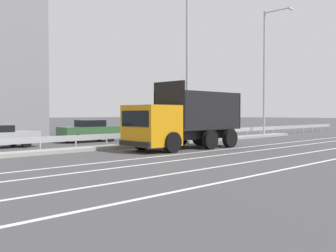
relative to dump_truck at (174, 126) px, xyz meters
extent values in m
plane|color=#424244|center=(1.54, 0.09, -1.27)|extent=(320.00, 320.00, 0.00)
cube|color=silver|center=(0.89, -1.82, -1.27)|extent=(56.46, 0.16, 0.01)
cube|color=silver|center=(0.89, -3.46, -1.27)|extent=(56.46, 0.16, 0.01)
cube|color=silver|center=(0.89, -5.86, -1.27)|extent=(56.46, 0.16, 0.01)
cube|color=silver|center=(0.89, -7.92, -1.27)|extent=(56.46, 0.16, 0.01)
cube|color=gray|center=(1.54, 2.94, -1.18)|extent=(31.06, 1.10, 0.18)
cube|color=#9EA0A5|center=(1.54, 3.94, -0.65)|extent=(56.46, 0.04, 0.32)
cylinder|color=#ADADB2|center=(-5.71, 3.94, -0.96)|extent=(0.09, 0.09, 0.62)
cylinder|color=#ADADB2|center=(-3.64, 3.94, -0.96)|extent=(0.09, 0.09, 0.62)
cylinder|color=#ADADB2|center=(-1.57, 3.94, -0.96)|extent=(0.09, 0.09, 0.62)
cylinder|color=#ADADB2|center=(0.50, 3.94, -0.96)|extent=(0.09, 0.09, 0.62)
cylinder|color=#ADADB2|center=(2.57, 3.94, -0.96)|extent=(0.09, 0.09, 0.62)
cylinder|color=#ADADB2|center=(4.64, 3.94, -0.96)|extent=(0.09, 0.09, 0.62)
cylinder|color=#ADADB2|center=(6.71, 3.94, -0.96)|extent=(0.09, 0.09, 0.62)
cylinder|color=#ADADB2|center=(8.78, 3.94, -0.96)|extent=(0.09, 0.09, 0.62)
cylinder|color=#ADADB2|center=(10.85, 3.94, -0.96)|extent=(0.09, 0.09, 0.62)
cylinder|color=#ADADB2|center=(12.92, 3.94, -0.96)|extent=(0.09, 0.09, 0.62)
cylinder|color=#ADADB2|center=(14.98, 3.94, -0.96)|extent=(0.09, 0.09, 0.62)
cylinder|color=#ADADB2|center=(17.05, 3.94, -0.96)|extent=(0.09, 0.09, 0.62)
cylinder|color=#ADADB2|center=(19.12, 3.94, -0.96)|extent=(0.09, 0.09, 0.62)
cylinder|color=#ADADB2|center=(21.19, 3.94, -0.96)|extent=(0.09, 0.09, 0.62)
cylinder|color=#ADADB2|center=(23.26, 3.94, -0.96)|extent=(0.09, 0.09, 0.62)
cylinder|color=#ADADB2|center=(25.33, 3.94, -0.96)|extent=(0.09, 0.09, 0.62)
cylinder|color=#ADADB2|center=(27.40, 3.94, -0.96)|extent=(0.09, 0.09, 0.62)
cylinder|color=#ADADB2|center=(29.47, 3.94, -0.96)|extent=(0.09, 0.09, 0.62)
cube|color=orange|center=(-1.62, 0.04, 0.07)|extent=(2.22, 2.46, 2.06)
cube|color=black|center=(-2.71, 0.07, 0.43)|extent=(0.09, 2.07, 0.78)
cube|color=black|center=(-2.74, 0.08, -0.80)|extent=(0.16, 2.36, 0.24)
cube|color=black|center=(1.97, -0.05, -0.49)|extent=(5.05, 1.46, 0.53)
cube|color=black|center=(1.97, -0.05, -0.16)|extent=(4.88, 2.44, 0.12)
cube|color=black|center=(1.93, -1.16, 0.89)|extent=(4.82, 0.23, 1.98)
cube|color=black|center=(2.00, 1.05, 0.89)|extent=(4.82, 0.23, 1.98)
cube|color=black|center=(-0.39, 0.01, 1.14)|extent=(0.16, 2.31, 2.48)
cube|color=black|center=(4.32, -0.12, 0.89)|extent=(0.16, 2.31, 1.98)
cylinder|color=black|center=(-1.33, -1.14, -0.75)|extent=(1.05, 0.35, 1.04)
cylinder|color=black|center=(-1.26, 1.21, -0.75)|extent=(1.05, 0.35, 1.04)
cylinder|color=black|center=(1.56, -1.22, -0.75)|extent=(1.05, 0.35, 1.04)
cylinder|color=black|center=(1.62, 1.13, -0.75)|extent=(1.05, 0.35, 1.04)
cylinder|color=black|center=(3.31, -1.27, -0.75)|extent=(1.05, 0.35, 1.04)
cylinder|color=black|center=(3.38, 1.09, -0.75)|extent=(1.05, 0.35, 1.04)
cylinder|color=white|center=(3.16, 2.94, -1.11)|extent=(0.16, 0.16, 0.32)
cylinder|color=black|center=(3.16, 2.94, -0.79)|extent=(0.16, 0.16, 0.32)
cylinder|color=white|center=(3.16, 2.94, -0.47)|extent=(0.16, 0.16, 0.32)
cylinder|color=black|center=(3.16, 2.94, -0.14)|extent=(0.16, 0.16, 0.32)
cylinder|color=white|center=(3.16, 2.94, 0.18)|extent=(0.16, 0.16, 0.32)
cylinder|color=#1E4CB2|center=(3.16, 2.94, 0.72)|extent=(0.76, 0.03, 0.76)
cylinder|color=white|center=(3.16, 2.94, 0.72)|extent=(0.82, 0.02, 0.82)
cylinder|color=#ADADB2|center=(4.28, 2.92, 3.94)|extent=(0.18, 0.18, 10.43)
cylinder|color=#ADADB2|center=(13.97, 2.96, 3.99)|extent=(0.18, 0.18, 10.52)
cylinder|color=#ADADB2|center=(13.96, 1.78, 9.10)|extent=(0.12, 2.35, 0.10)
cube|color=silver|center=(13.95, 0.61, 9.02)|extent=(0.70, 0.21, 0.12)
cylinder|color=black|center=(-5.07, 8.60, -0.97)|extent=(0.61, 0.22, 0.60)
cylinder|color=black|center=(-5.01, 6.97, -0.97)|extent=(0.61, 0.22, 0.60)
cube|color=#335B33|center=(0.07, 8.24, -0.60)|extent=(4.16, 1.99, 0.75)
cube|color=black|center=(0.20, 8.23, 0.01)|extent=(1.81, 1.59, 0.45)
cylinder|color=black|center=(-1.24, 7.56, -0.97)|extent=(0.61, 0.25, 0.60)
cylinder|color=black|center=(-1.11, 9.13, -0.97)|extent=(0.61, 0.25, 0.60)
cylinder|color=black|center=(1.26, 7.35, -0.97)|extent=(0.61, 0.25, 0.60)
cylinder|color=black|center=(1.39, 8.92, -0.97)|extent=(0.61, 0.25, 0.60)
cube|color=#B27A14|center=(5.87, 8.15, -0.64)|extent=(3.93, 1.86, 0.67)
cube|color=black|center=(5.75, 8.15, -0.09)|extent=(1.66, 1.63, 0.43)
cylinder|color=black|center=(7.08, 9.03, -0.97)|extent=(0.60, 0.20, 0.60)
cylinder|color=black|center=(7.09, 7.29, -0.97)|extent=(0.60, 0.20, 0.60)
cylinder|color=black|center=(4.65, 9.01, -0.97)|extent=(0.60, 0.20, 0.60)
cylinder|color=black|center=(4.67, 7.27, -0.97)|extent=(0.60, 0.20, 0.60)
cube|color=silver|center=(11.57, 8.15, -0.62)|extent=(4.39, 1.92, 0.70)
cube|color=black|center=(11.44, 8.15, 0.02)|extent=(1.85, 1.66, 0.58)
cylinder|color=black|center=(12.91, 9.05, -0.97)|extent=(0.60, 0.21, 0.60)
cylinder|color=black|center=(12.93, 7.29, -0.97)|extent=(0.60, 0.21, 0.60)
cylinder|color=black|center=(10.20, 9.02, -0.97)|extent=(0.60, 0.21, 0.60)
cylinder|color=black|center=(10.23, 7.25, -0.97)|extent=(0.60, 0.21, 0.60)
camera|label=1|loc=(-15.19, -14.64, 0.67)|focal=42.00mm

